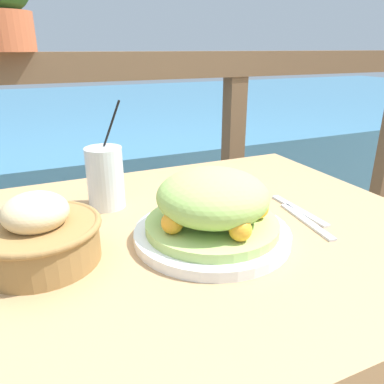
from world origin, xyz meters
The scene contains 8 objects.
patio_table centered at (0.00, 0.00, 0.65)m, with size 0.95×0.81×0.77m.
railing_fence centered at (0.00, 0.66, 0.78)m, with size 2.80×0.08×1.10m.
sea_backdrop centered at (0.00, 3.16, 0.29)m, with size 12.00×4.00×0.59m.
salad_plate centered at (-0.01, -0.06, 0.83)m, with size 0.30×0.30×0.14m.
drink_glass centered at (-0.16, 0.18, 0.84)m, with size 0.09×0.08×0.24m.
bread_basket centered at (-0.31, -0.01, 0.82)m, with size 0.21×0.21×0.12m.
fork centered at (0.21, -0.07, 0.77)m, with size 0.04×0.18×0.00m.
knife centered at (0.23, -0.02, 0.77)m, with size 0.02×0.18×0.00m.
Camera 1 is at (-0.30, -0.62, 1.12)m, focal length 35.00 mm.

